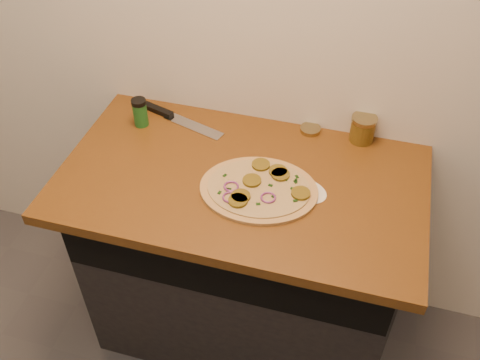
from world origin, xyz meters
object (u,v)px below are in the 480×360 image
(salsa_jar, at_px, (363,129))
(spice_shaker, at_px, (140,112))
(chefs_knife, at_px, (174,117))
(pizza, at_px, (259,188))

(salsa_jar, bearing_deg, spice_shaker, -170.78)
(spice_shaker, bearing_deg, chefs_knife, 31.86)
(pizza, distance_m, chefs_knife, 0.49)
(chefs_knife, xyz_separation_m, salsa_jar, (0.68, 0.06, 0.04))
(salsa_jar, distance_m, spice_shaker, 0.79)
(pizza, distance_m, salsa_jar, 0.45)
(spice_shaker, bearing_deg, salsa_jar, 9.22)
(pizza, bearing_deg, chefs_knife, 144.32)
(pizza, xyz_separation_m, chefs_knife, (-0.40, 0.28, -0.00))
(salsa_jar, bearing_deg, pizza, -129.18)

